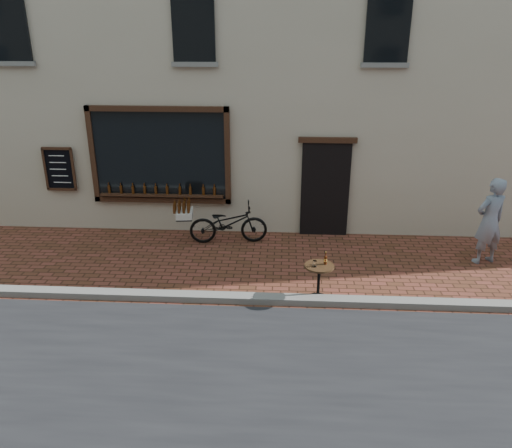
{
  "coord_description": "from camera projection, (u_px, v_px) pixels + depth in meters",
  "views": [
    {
      "loc": [
        0.97,
        -7.59,
        4.54
      ],
      "look_at": [
        0.44,
        1.2,
        1.1
      ],
      "focal_mm": 35.0,
      "sensor_mm": 36.0,
      "label": 1
    }
  ],
  "objects": [
    {
      "name": "cargo_bicycle",
      "position": [
        227.0,
        223.0,
        11.25
      ],
      "size": [
        2.11,
        0.82,
        0.99
      ],
      "rotation": [
        0.0,
        0.0,
        1.69
      ],
      "color": "black",
      "rests_on": "ground"
    },
    {
      "name": "bistro_table",
      "position": [
        319.0,
        275.0,
        8.83
      ],
      "size": [
        0.53,
        0.53,
        0.91
      ],
      "color": "black",
      "rests_on": "ground"
    },
    {
      "name": "shop_building",
      "position": [
        251.0,
        11.0,
        12.99
      ],
      "size": [
        28.0,
        6.2,
        10.0
      ],
      "color": "#BAA992",
      "rests_on": "ground"
    },
    {
      "name": "ground",
      "position": [
        227.0,
        306.0,
        8.77
      ],
      "size": [
        90.0,
        90.0,
        0.0
      ],
      "primitive_type": "plane",
      "color": "#4D2918",
      "rests_on": "ground"
    },
    {
      "name": "kerb",
      "position": [
        228.0,
        298.0,
        8.93
      ],
      "size": [
        90.0,
        0.25,
        0.12
      ],
      "primitive_type": "cube",
      "color": "slate",
      "rests_on": "ground"
    },
    {
      "name": "pedestrian",
      "position": [
        490.0,
        221.0,
        10.12
      ],
      "size": [
        0.78,
        0.65,
        1.82
      ],
      "primitive_type": "imported",
      "rotation": [
        0.0,
        0.0,
        3.52
      ],
      "color": "slate",
      "rests_on": "ground"
    }
  ]
}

